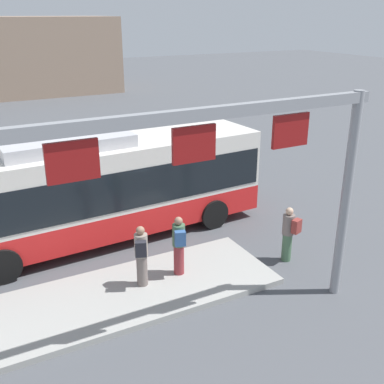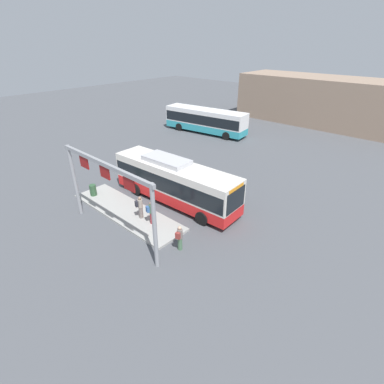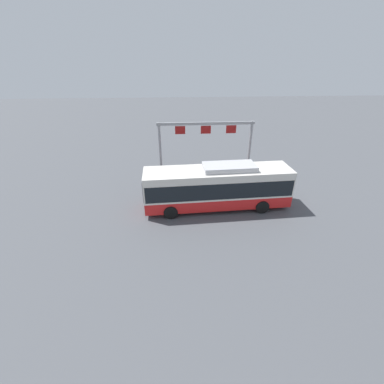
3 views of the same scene
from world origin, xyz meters
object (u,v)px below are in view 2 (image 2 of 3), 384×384
(person_waiting_near, at_px, (151,212))
(person_waiting_mid, at_px, (140,207))
(bus_main, at_px, (175,181))
(trash_bin, at_px, (93,190))
(person_boarding, at_px, (180,238))
(bus_background_left, at_px, (205,119))

(person_waiting_near, bearing_deg, person_waiting_mid, 110.67)
(bus_main, bearing_deg, trash_bin, -146.91)
(bus_main, height_order, person_waiting_mid, bus_main)
(person_boarding, xyz_separation_m, person_waiting_near, (-3.23, 0.58, 0.16))
(person_waiting_mid, height_order, trash_bin, person_waiting_mid)
(bus_main, relative_size, person_boarding, 6.50)
(bus_background_left, distance_m, person_boarding, 24.80)
(bus_background_left, height_order, person_waiting_near, bus_background_left)
(bus_background_left, xyz_separation_m, trash_bin, (4.91, -19.86, -1.17))
(bus_background_left, relative_size, person_waiting_near, 6.92)
(bus_main, bearing_deg, bus_background_left, 120.21)
(bus_main, xyz_separation_m, person_waiting_near, (1.14, -3.40, -0.76))
(bus_background_left, bearing_deg, person_boarding, -61.23)
(person_waiting_mid, bearing_deg, bus_main, 22.96)
(person_boarding, relative_size, trash_bin, 1.86)
(person_waiting_near, bearing_deg, bus_main, 36.02)
(person_boarding, distance_m, person_waiting_mid, 4.37)
(trash_bin, bearing_deg, person_waiting_mid, 4.47)
(person_boarding, relative_size, person_waiting_near, 1.00)
(trash_bin, bearing_deg, person_boarding, -0.56)
(person_boarding, xyz_separation_m, person_waiting_mid, (-4.33, 0.52, 0.16))
(bus_background_left, relative_size, person_boarding, 6.92)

